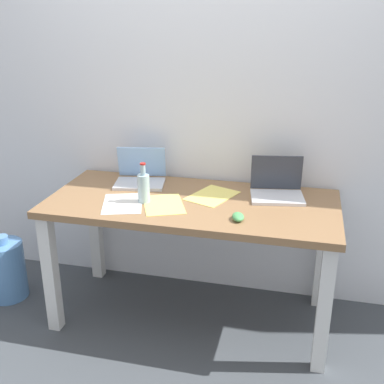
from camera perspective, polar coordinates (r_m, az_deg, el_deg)
ground_plane at (r=3.05m, az=0.00°, el=-14.33°), size 8.00×8.00×0.00m
back_wall at (r=2.94m, az=1.99°, el=11.90°), size 5.20×0.08×2.60m
desk at (r=2.73m, az=0.00°, el=-3.08°), size 1.62×0.73×0.76m
laptop_left at (r=2.95m, az=-6.15°, el=1.88°), size 0.33×0.28×0.21m
laptop_right at (r=2.77m, az=10.04°, el=0.39°), size 0.33×0.28×0.22m
beer_bottle at (r=2.64m, az=-5.76°, el=0.56°), size 0.07×0.07×0.23m
computer_mouse at (r=2.45m, az=5.48°, el=-2.94°), size 0.08×0.11×0.03m
paper_sheet_front_left at (r=2.66m, az=-8.24°, el=-1.37°), size 0.29×0.35×0.00m
paper_yellow_folder at (r=2.63m, az=-3.40°, el=-1.50°), size 0.31×0.35×0.00m
paper_sheet_near_back at (r=2.75m, az=2.40°, el=-0.44°), size 0.31×0.35×0.00m
water_cooler_jug at (r=3.35m, az=-21.22°, el=-8.58°), size 0.25×0.25×0.43m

